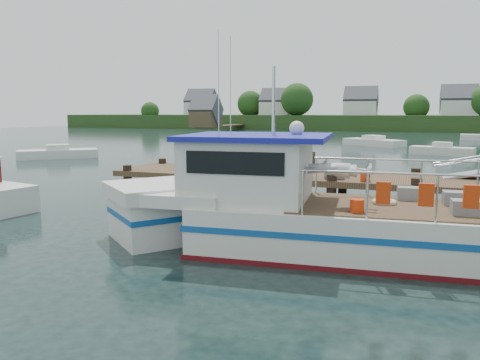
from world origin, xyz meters
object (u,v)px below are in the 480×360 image
(moored_d, at_px, (373,142))
(moored_e, at_px, (205,142))
(lobster_boat, at_px, (302,211))
(moored_a, at_px, (58,153))
(moored_rowboat, at_px, (286,157))
(moored_b, at_px, (442,150))

(moored_d, height_order, moored_e, moored_d)
(lobster_boat, distance_m, moored_a, 28.72)
(moored_rowboat, height_order, moored_b, moored_rowboat)
(moored_d, bearing_deg, moored_rowboat, -127.43)
(lobster_boat, relative_size, moored_a, 2.09)
(moored_b, bearing_deg, lobster_boat, -119.52)
(moored_rowboat, distance_m, moored_a, 17.57)
(lobster_boat, xyz_separation_m, moored_e, (-17.80, 33.42, -0.62))
(moored_d, bearing_deg, moored_a, -159.36)
(moored_rowboat, distance_m, moored_d, 19.97)
(moored_b, xyz_separation_m, moored_d, (-6.13, 9.09, 0.01))
(moored_d, bearing_deg, lobster_boat, -112.99)
(moored_a, xyz_separation_m, moored_b, (27.95, 12.93, 0.01))
(moored_a, distance_m, moored_b, 30.79)
(moored_e, bearing_deg, moored_d, 25.47)
(moored_rowboat, bearing_deg, lobster_boat, -95.65)
(lobster_boat, height_order, moored_d, lobster_boat)
(moored_rowboat, bearing_deg, moored_d, 55.91)
(moored_a, relative_size, moored_e, 1.41)
(lobster_boat, bearing_deg, moored_rowboat, 100.56)
(moored_rowboat, bearing_deg, moored_b, 23.24)
(lobster_boat, xyz_separation_m, moored_a, (-22.94, 17.28, -0.61))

